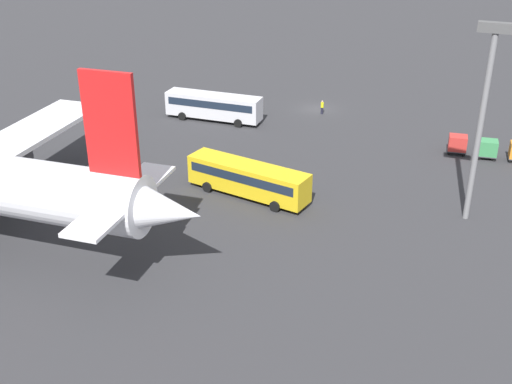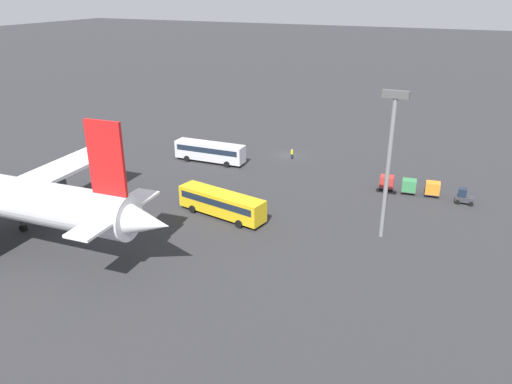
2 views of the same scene
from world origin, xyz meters
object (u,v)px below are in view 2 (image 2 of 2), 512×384
at_px(cargo_cart_orange, 433,188).
at_px(cargo_cart_green, 409,186).
at_px(baggage_tug, 464,197).
at_px(shuttle_bus_near, 210,151).
at_px(worker_person, 292,154).
at_px(cargo_cart_red, 387,182).
at_px(shuttle_bus_far, 222,202).

bearing_deg(cargo_cart_orange, cargo_cart_green, 6.43).
relative_size(baggage_tug, cargo_cart_green, 1.12).
bearing_deg(cargo_cart_orange, baggage_tug, 169.43).
height_order(cargo_cart_orange, cargo_cart_green, same).
bearing_deg(cargo_cart_green, cargo_cart_orange, -173.57).
bearing_deg(cargo_cart_green, shuttle_bus_near, -0.71).
height_order(worker_person, cargo_cart_red, cargo_cart_red).
distance_m(shuttle_bus_near, shuttle_bus_far, 21.41).
relative_size(shuttle_bus_near, cargo_cart_green, 5.55).
height_order(shuttle_bus_far, cargo_cart_orange, shuttle_bus_far).
bearing_deg(shuttle_bus_far, cargo_cart_green, -128.48).
bearing_deg(shuttle_bus_far, cargo_cart_red, -123.44).
bearing_deg(shuttle_bus_near, cargo_cart_green, 178.01).
relative_size(cargo_cart_orange, cargo_cart_red, 1.00).
relative_size(baggage_tug, cargo_cart_orange, 1.12).
bearing_deg(worker_person, baggage_tug, 164.04).
xyz_separation_m(shuttle_bus_far, cargo_cart_red, (-17.34, -17.72, -0.72)).
relative_size(shuttle_bus_near, baggage_tug, 4.94).
distance_m(shuttle_bus_far, cargo_cart_orange, 29.62).
xyz_separation_m(baggage_tug, cargo_cart_orange, (4.15, -0.77, 0.25)).
distance_m(worker_person, cargo_cart_green, 21.71).
xyz_separation_m(shuttle_bus_far, cargo_cart_green, (-20.47, -17.53, -0.72)).
height_order(baggage_tug, cargo_cart_green, baggage_tug).
bearing_deg(baggage_tug, shuttle_bus_near, -2.61).
relative_size(shuttle_bus_far, cargo_cart_green, 5.72).
relative_size(worker_person, cargo_cart_red, 0.80).
xyz_separation_m(shuttle_bus_near, baggage_tug, (-39.47, 0.82, -1.01)).
relative_size(shuttle_bus_near, worker_person, 6.91).
distance_m(shuttle_bus_far, baggage_tug, 32.61).
height_order(baggage_tug, cargo_cart_orange, baggage_tug).
relative_size(shuttle_bus_near, cargo_cart_orange, 5.55).
height_order(baggage_tug, worker_person, baggage_tug).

